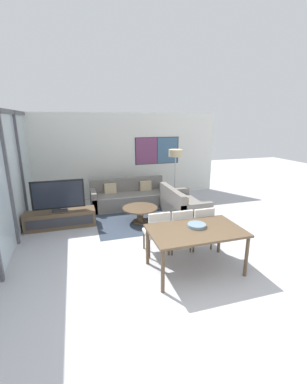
{
  "coord_description": "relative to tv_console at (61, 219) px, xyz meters",
  "views": [
    {
      "loc": [
        -1.5,
        -2.87,
        2.59
      ],
      "look_at": [
        0.19,
        2.64,
        0.95
      ],
      "focal_mm": 24.0,
      "sensor_mm": 36.0,
      "label": 1
    }
  ],
  "objects": [
    {
      "name": "sofa_main",
      "position": [
        1.96,
        1.11,
        0.07
      ],
      "size": [
        2.3,
        0.88,
        0.82
      ],
      "color": "slate",
      "rests_on": "ground_plane"
    },
    {
      "name": "tv_console",
      "position": [
        0.0,
        0.0,
        0.0
      ],
      "size": [
        1.67,
        0.48,
        0.42
      ],
      "color": "brown",
      "rests_on": "ground_plane"
    },
    {
      "name": "area_rug",
      "position": [
        1.96,
        -0.28,
        -0.2
      ],
      "size": [
        2.23,
        1.67,
        0.01
      ],
      "color": "#333D4C",
      "rests_on": "ground_plane"
    },
    {
      "name": "fruit_bowl",
      "position": [
        2.4,
        -2.6,
        0.59
      ],
      "size": [
        0.32,
        0.32,
        0.05
      ],
      "color": "slate",
      "rests_on": "dining_table"
    },
    {
      "name": "dining_table",
      "position": [
        2.34,
        -2.7,
        0.49
      ],
      "size": [
        1.61,
        0.98,
        0.77
      ],
      "color": "brown",
      "rests_on": "ground_plane"
    },
    {
      "name": "dining_chair_centre",
      "position": [
        2.34,
        -2.0,
        0.3
      ],
      "size": [
        0.46,
        0.46,
        0.91
      ],
      "color": "beige",
      "rests_on": "ground_plane"
    },
    {
      "name": "window_wall_left",
      "position": [
        -0.88,
        -0.67,
        1.32
      ],
      "size": [
        0.07,
        5.61,
        2.8
      ],
      "color": "silver",
      "rests_on": "ground_plane"
    },
    {
      "name": "wall_back",
      "position": [
        2.01,
        2.13,
        1.2
      ],
      "size": [
        6.71,
        0.09,
        2.8
      ],
      "color": "silver",
      "rests_on": "ground_plane"
    },
    {
      "name": "sofa_side",
      "position": [
        3.14,
        -0.24,
        0.07
      ],
      "size": [
        0.88,
        1.58,
        0.82
      ],
      "rotation": [
        0.0,
        0.0,
        1.57
      ],
      "color": "slate",
      "rests_on": "ground_plane"
    },
    {
      "name": "coffee_table",
      "position": [
        1.96,
        -0.28,
        0.09
      ],
      "size": [
        0.9,
        0.9,
        0.4
      ],
      "color": "brown",
      "rests_on": "ground_plane"
    },
    {
      "name": "dining_chair_right",
      "position": [
        2.8,
        -2.01,
        0.3
      ],
      "size": [
        0.46,
        0.46,
        0.91
      ],
      "color": "beige",
      "rests_on": "ground_plane"
    },
    {
      "name": "ground_plane",
      "position": [
        1.96,
        -3.48,
        -0.21
      ],
      "size": [
        24.0,
        24.0,
        0.0
      ],
      "primitive_type": "plane",
      "color": "#B2B2B7"
    },
    {
      "name": "dining_chair_left",
      "position": [
        1.88,
        -1.98,
        0.3
      ],
      "size": [
        0.46,
        0.46,
        0.91
      ],
      "color": "beige",
      "rests_on": "ground_plane"
    },
    {
      "name": "floor_lamp",
      "position": [
        3.48,
        1.14,
        1.27
      ],
      "size": [
        0.43,
        0.43,
        1.68
      ],
      "color": "#2D2D33",
      "rests_on": "ground_plane"
    },
    {
      "name": "television",
      "position": [
        0.0,
        0.0,
        0.6
      ],
      "size": [
        1.23,
        0.2,
        0.77
      ],
      "color": "#2D2D33",
      "rests_on": "tv_console"
    }
  ]
}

